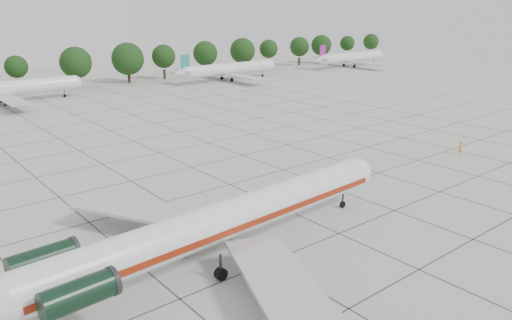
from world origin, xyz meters
The scene contains 7 objects.
ground centered at (0.00, 0.00, 0.00)m, with size 260.00×260.00×0.00m, color #B4B5AD.
apron_joints centered at (0.00, 15.00, 0.01)m, with size 170.00×170.00×0.02m, color #383838.
main_airliner centered at (-11.95, -5.30, 3.21)m, with size 38.73×30.38×9.07m.
ground_crew centered at (30.65, -1.92, 0.85)m, with size 0.62×0.41×1.71m, color orange.
bg_airliner_c centered at (-6.59, 74.42, 2.91)m, with size 28.24×27.20×7.40m.
bg_airliner_d centered at (47.14, 72.27, 2.91)m, with size 28.24×27.20×7.40m.
bg_airliner_e centered at (95.03, 71.77, 2.91)m, with size 28.24×27.20×7.40m.
Camera 1 is at (-30.62, -34.06, 19.09)m, focal length 35.00 mm.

